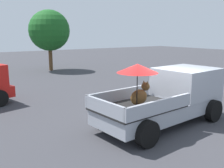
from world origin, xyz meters
TOP-DOWN VIEW (x-y plane):
  - ground_plane at (0.00, 0.00)m, footprint 80.00×80.00m
  - pickup_truck_main at (0.42, 0.03)m, footprint 5.18×2.57m
  - tree_by_lot at (1.82, 15.03)m, footprint 3.43×3.43m

SIDE VIEW (x-z plane):
  - ground_plane at x=0.00m, z-range 0.00..0.00m
  - pickup_truck_main at x=0.42m, z-range -0.16..2.11m
  - tree_by_lot at x=1.82m, z-range 0.83..5.94m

